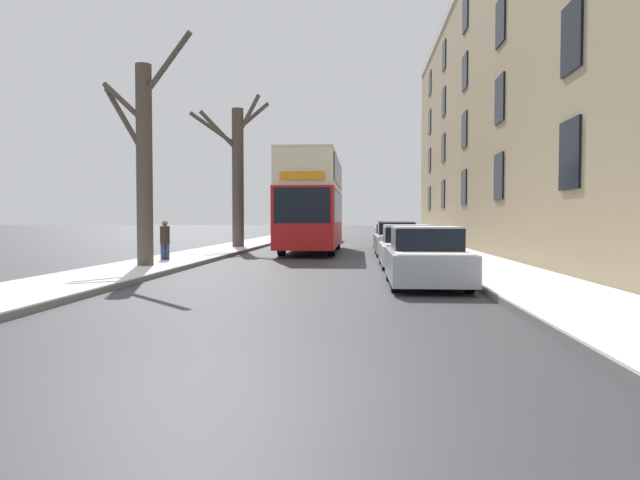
{
  "coord_description": "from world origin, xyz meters",
  "views": [
    {
      "loc": [
        1.48,
        -4.96,
        1.61
      ],
      "look_at": [
        -0.18,
        18.03,
        0.78
      ],
      "focal_mm": 32.0,
      "sensor_mm": 36.0,
      "label": 1
    }
  ],
  "objects_px": {
    "parked_car_0": "(426,259)",
    "parked_car_2": "(396,240)",
    "parked_car_3": "(390,237)",
    "oncoming_van": "(322,224)",
    "pedestrian_left_sidewalk": "(165,240)",
    "bare_tree_left_1": "(237,171)",
    "double_decker_bus": "(312,199)",
    "bare_tree_left_0": "(144,159)",
    "parked_car_1": "(407,248)"
  },
  "relations": [
    {
      "from": "parked_car_0",
      "to": "parked_car_1",
      "type": "height_order",
      "value": "parked_car_0"
    },
    {
      "from": "oncoming_van",
      "to": "pedestrian_left_sidewalk",
      "type": "distance_m",
      "value": 22.53
    },
    {
      "from": "bare_tree_left_0",
      "to": "parked_car_0",
      "type": "height_order",
      "value": "bare_tree_left_0"
    },
    {
      "from": "bare_tree_left_1",
      "to": "double_decker_bus",
      "type": "height_order",
      "value": "bare_tree_left_1"
    },
    {
      "from": "parked_car_2",
      "to": "parked_car_3",
      "type": "distance_m",
      "value": 5.44
    },
    {
      "from": "bare_tree_left_1",
      "to": "double_decker_bus",
      "type": "distance_m",
      "value": 4.97
    },
    {
      "from": "parked_car_3",
      "to": "oncoming_van",
      "type": "xyz_separation_m",
      "value": [
        -4.45,
        10.93,
        0.67
      ]
    },
    {
      "from": "parked_car_1",
      "to": "pedestrian_left_sidewalk",
      "type": "relative_size",
      "value": 2.81
    },
    {
      "from": "bare_tree_left_1",
      "to": "double_decker_bus",
      "type": "bearing_deg",
      "value": -26.27
    },
    {
      "from": "parked_car_3",
      "to": "parked_car_2",
      "type": "bearing_deg",
      "value": -90.0
    },
    {
      "from": "parked_car_1",
      "to": "bare_tree_left_1",
      "type": "bearing_deg",
      "value": 127.65
    },
    {
      "from": "bare_tree_left_1",
      "to": "oncoming_van",
      "type": "height_order",
      "value": "bare_tree_left_1"
    },
    {
      "from": "parked_car_2",
      "to": "oncoming_van",
      "type": "relative_size",
      "value": 0.81
    },
    {
      "from": "parked_car_3",
      "to": "pedestrian_left_sidewalk",
      "type": "distance_m",
      "value": 14.14
    },
    {
      "from": "double_decker_bus",
      "to": "parked_car_0",
      "type": "xyz_separation_m",
      "value": [
        3.97,
        -14.16,
        -1.96
      ]
    },
    {
      "from": "oncoming_van",
      "to": "bare_tree_left_1",
      "type": "bearing_deg",
      "value": -107.24
    },
    {
      "from": "bare_tree_left_1",
      "to": "parked_car_1",
      "type": "relative_size",
      "value": 1.86
    },
    {
      "from": "bare_tree_left_1",
      "to": "parked_car_0",
      "type": "xyz_separation_m",
      "value": [
        8.2,
        -16.25,
        -3.53
      ]
    },
    {
      "from": "double_decker_bus",
      "to": "oncoming_van",
      "type": "bearing_deg",
      "value": 91.96
    },
    {
      "from": "parked_car_2",
      "to": "pedestrian_left_sidewalk",
      "type": "xyz_separation_m",
      "value": [
        -8.63,
        -5.76,
        0.15
      ]
    },
    {
      "from": "bare_tree_left_0",
      "to": "parked_car_1",
      "type": "height_order",
      "value": "bare_tree_left_0"
    },
    {
      "from": "bare_tree_left_1",
      "to": "parked_car_3",
      "type": "distance_m",
      "value": 9.0
    },
    {
      "from": "bare_tree_left_0",
      "to": "oncoming_van",
      "type": "xyz_separation_m",
      "value": [
        3.97,
        24.61,
        -2.2
      ]
    },
    {
      "from": "bare_tree_left_1",
      "to": "parked_car_2",
      "type": "xyz_separation_m",
      "value": [
        8.2,
        -4.3,
        -3.48
      ]
    },
    {
      "from": "pedestrian_left_sidewalk",
      "to": "parked_car_3",
      "type": "bearing_deg",
      "value": -159.7
    },
    {
      "from": "parked_car_2",
      "to": "parked_car_3",
      "type": "xyz_separation_m",
      "value": [
        -0.0,
        5.44,
        -0.07
      ]
    },
    {
      "from": "parked_car_2",
      "to": "oncoming_van",
      "type": "distance_m",
      "value": 16.98
    },
    {
      "from": "bare_tree_left_0",
      "to": "parked_car_0",
      "type": "distance_m",
      "value": 9.63
    },
    {
      "from": "parked_car_3",
      "to": "parked_car_0",
      "type": "bearing_deg",
      "value": -90.0
    },
    {
      "from": "bare_tree_left_0",
      "to": "bare_tree_left_1",
      "type": "relative_size",
      "value": 0.88
    },
    {
      "from": "bare_tree_left_1",
      "to": "parked_car_3",
      "type": "bearing_deg",
      "value": 7.88
    },
    {
      "from": "parked_car_1",
      "to": "oncoming_van",
      "type": "relative_size",
      "value": 0.81
    },
    {
      "from": "bare_tree_left_1",
      "to": "pedestrian_left_sidewalk",
      "type": "height_order",
      "value": "bare_tree_left_1"
    },
    {
      "from": "bare_tree_left_0",
      "to": "parked_car_1",
      "type": "relative_size",
      "value": 1.64
    },
    {
      "from": "bare_tree_left_1",
      "to": "parked_car_2",
      "type": "relative_size",
      "value": 1.85
    },
    {
      "from": "parked_car_1",
      "to": "parked_car_2",
      "type": "xyz_separation_m",
      "value": [
        0.0,
        6.32,
        0.05
      ]
    },
    {
      "from": "parked_car_0",
      "to": "parked_car_2",
      "type": "bearing_deg",
      "value": 90.0
    },
    {
      "from": "parked_car_0",
      "to": "pedestrian_left_sidewalk",
      "type": "height_order",
      "value": "pedestrian_left_sidewalk"
    },
    {
      "from": "bare_tree_left_0",
      "to": "parked_car_2",
      "type": "bearing_deg",
      "value": 44.37
    },
    {
      "from": "parked_car_1",
      "to": "oncoming_van",
      "type": "distance_m",
      "value": 23.13
    },
    {
      "from": "bare_tree_left_0",
      "to": "parked_car_0",
      "type": "xyz_separation_m",
      "value": [
        8.42,
        -3.71,
        -2.84
      ]
    },
    {
      "from": "pedestrian_left_sidewalk",
      "to": "parked_car_0",
      "type": "bearing_deg",
      "value": 112.32
    },
    {
      "from": "double_decker_bus",
      "to": "parked_car_0",
      "type": "bearing_deg",
      "value": -74.35
    },
    {
      "from": "oncoming_van",
      "to": "pedestrian_left_sidewalk",
      "type": "bearing_deg",
      "value": -100.69
    },
    {
      "from": "bare_tree_left_1",
      "to": "double_decker_bus",
      "type": "relative_size",
      "value": 0.81
    },
    {
      "from": "bare_tree_left_0",
      "to": "oncoming_van",
      "type": "distance_m",
      "value": 25.02
    },
    {
      "from": "parked_car_0",
      "to": "parked_car_3",
      "type": "xyz_separation_m",
      "value": [
        -0.0,
        17.38,
        -0.03
      ]
    },
    {
      "from": "bare_tree_left_0",
      "to": "pedestrian_left_sidewalk",
      "type": "xyz_separation_m",
      "value": [
        -0.21,
        2.47,
        -2.64
      ]
    },
    {
      "from": "bare_tree_left_1",
      "to": "oncoming_van",
      "type": "relative_size",
      "value": 1.51
    },
    {
      "from": "double_decker_bus",
      "to": "pedestrian_left_sidewalk",
      "type": "height_order",
      "value": "double_decker_bus"
    }
  ]
}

